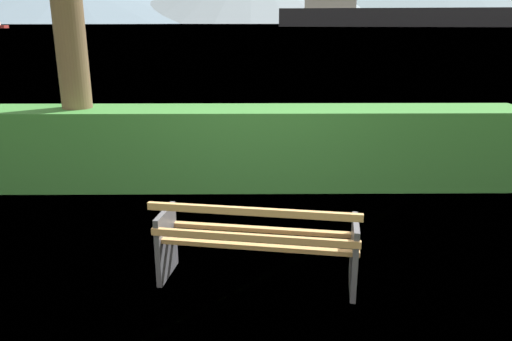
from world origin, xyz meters
name	(u,v)px	position (x,y,z in m)	size (l,w,h in m)	color
ground_plane	(258,281)	(0.00, 0.00, 0.00)	(1400.00, 1400.00, 0.00)	#567A38
water_surface	(251,25)	(0.00, 306.63, 0.00)	(620.00, 620.00, 0.00)	slate
park_bench	(257,242)	(-0.01, -0.06, 0.43)	(1.93, 0.86, 0.87)	tan
hedge_row	(255,147)	(0.00, 2.92, 0.59)	(7.86, 0.89, 1.17)	#387A33
cargo_ship_large	(400,11)	(61.77, 209.95, 6.35)	(117.86, 40.83, 22.71)	#232328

